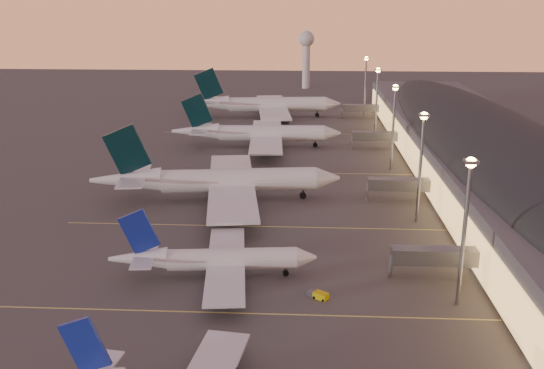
{
  "coord_description": "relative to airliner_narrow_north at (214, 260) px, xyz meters",
  "views": [
    {
      "loc": [
        9.57,
        -94.0,
        49.75
      ],
      "look_at": [
        2.0,
        45.0,
        7.0
      ],
      "focal_mm": 40.0,
      "sensor_mm": 36.0,
      "label": 1
    }
  ],
  "objects": [
    {
      "name": "airliner_wide_far",
      "position": [
        -1.56,
        159.51,
        2.04
      ],
      "size": [
        67.96,
        62.26,
        21.73
      ],
      "rotation": [
        0.0,
        0.0,
        0.11
      ],
      "color": "silver",
      "rests_on": "ground"
    },
    {
      "name": "lane_markings",
      "position": [
        6.74,
        31.78,
        -3.55
      ],
      "size": [
        90.0,
        180.36,
        0.0
      ],
      "color": "#D8C659",
      "rests_on": "ground"
    },
    {
      "name": "ground",
      "position": [
        6.74,
        -8.22,
        -3.56
      ],
      "size": [
        700.0,
        700.0,
        0.0
      ],
      "primitive_type": "plane",
      "color": "#474442"
    },
    {
      "name": "baggage_tug_c",
      "position": [
        19.23,
        -7.08,
        -3.04
      ],
      "size": [
        3.98,
        3.35,
        1.13
      ],
      "rotation": [
        0.0,
        0.0,
        -0.59
      ],
      "color": "#CFB303",
      "rests_on": "ground"
    },
    {
      "name": "airliner_wide_mid",
      "position": [
        -0.23,
        104.06,
        1.31
      ],
      "size": [
        59.1,
        53.85,
        18.92
      ],
      "rotation": [
        0.0,
        0.0,
        0.05
      ],
      "color": "silver",
      "rests_on": "ground"
    },
    {
      "name": "airliner_wide_near",
      "position": [
        -5.65,
        44.76,
        1.69
      ],
      "size": [
        63.71,
        58.53,
        20.39
      ],
      "rotation": [
        0.0,
        0.0,
        0.13
      ],
      "color": "silver",
      "rests_on": "ground"
    },
    {
      "name": "light_masts",
      "position": [
        42.74,
        56.78,
        14.0
      ],
      "size": [
        2.2,
        217.2,
        25.9
      ],
      "color": "slate",
      "rests_on": "ground"
    },
    {
      "name": "terminal_building",
      "position": [
        68.58,
        64.25,
        5.22
      ],
      "size": [
        56.35,
        255.0,
        17.46
      ],
      "color": "#505055",
      "rests_on": "ground"
    },
    {
      "name": "airliner_narrow_north",
      "position": [
        0.0,
        0.0,
        0.0
      ],
      "size": [
        38.55,
        34.61,
        13.76
      ],
      "rotation": [
        0.0,
        0.0,
        0.11
      ],
      "color": "silver",
      "rests_on": "ground"
    },
    {
      "name": "radar_tower",
      "position": [
        16.74,
        251.78,
        18.32
      ],
      "size": [
        9.0,
        9.0,
        32.5
      ],
      "color": "silver",
      "rests_on": "ground"
    }
  ]
}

